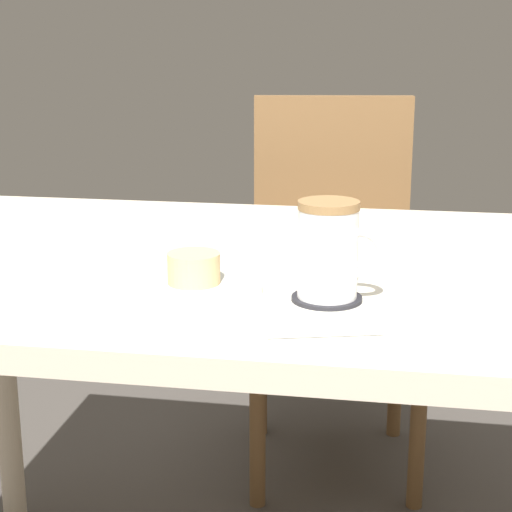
{
  "coord_description": "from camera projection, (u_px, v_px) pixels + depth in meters",
  "views": [
    {
      "loc": [
        0.2,
        -1.21,
        1.05
      ],
      "look_at": [
        0.02,
        -0.17,
        0.76
      ],
      "focal_mm": 60.0,
      "sensor_mm": 36.0,
      "label": 1
    }
  ],
  "objects": [
    {
      "name": "dining_table",
      "position": [
        261.0,
        306.0,
        1.29
      ],
      "size": [
        1.31,
        0.79,
        0.71
      ],
      "color": "beige",
      "rests_on": "ground_plane"
    },
    {
      "name": "coffee_coaster",
      "position": [
        327.0,
        298.0,
        1.06
      ],
      "size": [
        0.09,
        0.09,
        0.0
      ],
      "primitive_type": "cylinder",
      "color": "#232328",
      "rests_on": "placemat"
    },
    {
      "name": "placemat",
      "position": [
        251.0,
        301.0,
        1.07
      ],
      "size": [
        0.42,
        0.32,
        0.0
      ],
      "primitive_type": "cube",
      "color": "silver",
      "rests_on": "dining_table"
    },
    {
      "name": "wooden_chair",
      "position": [
        333.0,
        269.0,
        2.06
      ],
      "size": [
        0.48,
        0.48,
        0.89
      ],
      "rotation": [
        0.0,
        0.0,
        3.29
      ],
      "color": "brown",
      "rests_on": "ground_plane"
    },
    {
      "name": "coffee_mug",
      "position": [
        330.0,
        250.0,
        1.05
      ],
      "size": [
        0.11,
        0.08,
        0.12
      ],
      "color": "white",
      "rests_on": "coffee_coaster"
    },
    {
      "name": "teaspoon",
      "position": [
        326.0,
        333.0,
        0.94
      ],
      "size": [
        0.13,
        0.04,
        0.01
      ],
      "primitive_type": "cylinder",
      "rotation": [
        0.0,
        1.57,
        0.27
      ],
      "color": "silver",
      "rests_on": "placemat"
    },
    {
      "name": "pastry_plate",
      "position": [
        194.0,
        287.0,
        1.1
      ],
      "size": [
        0.18,
        0.18,
        0.01
      ],
      "primitive_type": "cylinder",
      "color": "silver",
      "rests_on": "placemat"
    },
    {
      "name": "pastry",
      "position": [
        194.0,
        268.0,
        1.09
      ],
      "size": [
        0.07,
        0.07,
        0.04
      ],
      "primitive_type": "cylinder",
      "color": "#E5BC7F",
      "rests_on": "pastry_plate"
    }
  ]
}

